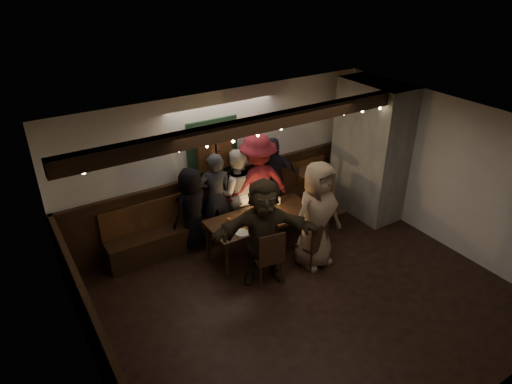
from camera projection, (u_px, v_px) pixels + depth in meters
room at (306, 182)px, 7.96m from camera, size 6.02×5.01×2.62m
dining_table at (262, 219)px, 7.73m from camera, size 1.89×0.81×0.82m
chair_near_left at (269, 255)px, 6.97m from camera, size 0.49×0.49×0.95m
chair_near_right at (315, 243)px, 7.37m from camera, size 0.44×0.44×0.83m
chair_end at (328, 207)px, 8.38m from camera, size 0.45×0.45×0.86m
high_top at (315, 190)px, 8.63m from camera, size 0.64×0.64×1.02m
person_a at (192, 209)px, 7.79m from camera, size 0.84×0.67×1.49m
person_b at (216, 197)px, 7.98m from camera, size 0.72×0.61×1.66m
person_c at (236, 192)px, 8.18m from camera, size 0.95×0.83×1.64m
person_d at (258, 184)px, 8.19m from camera, size 1.25×0.76×1.87m
person_e at (273, 180)px, 8.56m from camera, size 1.06×0.72×1.68m
person_f at (264, 232)px, 6.91m from camera, size 1.70×1.10×1.75m
person_g at (317, 215)px, 7.26m from camera, size 0.94×0.65×1.83m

